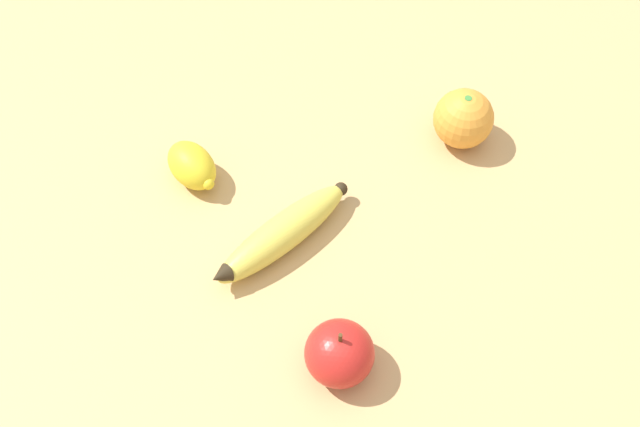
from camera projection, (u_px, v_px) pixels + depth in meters
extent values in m
plane|color=tan|center=(392.00, 243.00, 0.92)|extent=(3.00, 3.00, 0.00)
ellipsoid|color=#DBCC4C|center=(283.00, 233.00, 0.90)|extent=(0.08, 0.20, 0.04)
cone|color=#2D2314|center=(220.00, 276.00, 0.86)|extent=(0.03, 0.03, 0.03)
sphere|color=#2D2314|center=(341.00, 189.00, 0.94)|extent=(0.02, 0.02, 0.02)
sphere|color=orange|center=(463.00, 119.00, 0.98)|extent=(0.08, 0.08, 0.08)
cylinder|color=#3D8438|center=(468.00, 99.00, 0.95)|extent=(0.01, 0.01, 0.00)
ellipsoid|color=red|center=(339.00, 353.00, 0.80)|extent=(0.08, 0.08, 0.07)
cylinder|color=#4C3319|center=(340.00, 338.00, 0.77)|extent=(0.00, 0.00, 0.01)
ellipsoid|color=yellow|center=(192.00, 165.00, 0.95)|extent=(0.08, 0.06, 0.05)
sphere|color=yellow|center=(208.00, 184.00, 0.93)|extent=(0.02, 0.02, 0.02)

